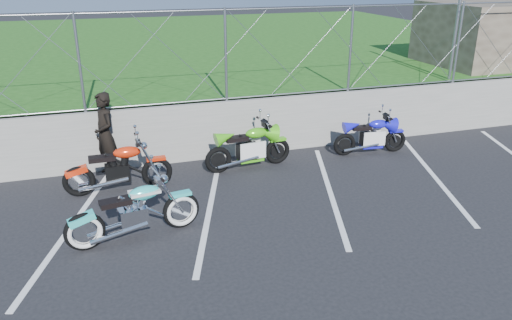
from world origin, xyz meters
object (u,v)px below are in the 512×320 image
object	(u,v)px
cruiser_turquoise	(136,213)
naked_orange	(120,170)
sportbike_green	(250,149)
person_standing	(105,134)
sportbike_blue	(371,137)

from	to	relation	value
cruiser_turquoise	naked_orange	bearing A→B (deg)	84.20
cruiser_turquoise	sportbike_green	size ratio (longest dim) A/B	1.10
person_standing	cruiser_turquoise	bearing A→B (deg)	-13.45
cruiser_turquoise	sportbike_blue	distance (m)	6.01
naked_orange	sportbike_green	bearing A→B (deg)	6.97
sportbike_green	sportbike_blue	bearing A→B (deg)	-5.65
naked_orange	person_standing	xyz separation A→B (m)	(-0.19, 0.96, 0.43)
sportbike_green	person_standing	distance (m)	3.02
cruiser_turquoise	naked_orange	distance (m)	1.94
cruiser_turquoise	person_standing	world-z (taller)	person_standing
cruiser_turquoise	sportbike_blue	world-z (taller)	cruiser_turquoise
naked_orange	sportbike_green	size ratio (longest dim) A/B	1.06
sportbike_blue	person_standing	size ratio (longest dim) A/B	1.02
naked_orange	person_standing	world-z (taller)	person_standing
sportbike_blue	naked_orange	bearing A→B (deg)	-170.53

